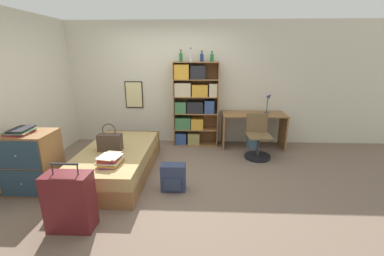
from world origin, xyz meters
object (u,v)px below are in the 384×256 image
object	(u,v)px
suitcase	(70,202)
desk_lamp	(269,100)
backpack	(173,178)
book_stack_on_bed	(110,160)
magazine_pile_on_dresser	(20,131)
bottle_brown	(191,56)
desk	(253,123)
bookcase	(193,104)
bottle_blue	(212,58)
bottle_clear	(202,57)
handbag	(110,142)
dresser	(32,162)
desk_chair	(258,144)
waste_bin	(252,141)
bed	(117,161)
bottle_green	(181,57)

from	to	relation	value
suitcase	desk_lamp	bearing A→B (deg)	44.99
backpack	book_stack_on_bed	bearing A→B (deg)	-174.18
book_stack_on_bed	magazine_pile_on_dresser	distance (m)	1.29
suitcase	bottle_brown	xyz separation A→B (m)	(1.22, 2.88, 1.54)
desk	book_stack_on_bed	bearing A→B (deg)	-140.14
bookcase	bottle_blue	size ratio (longest dim) A/B	8.54
magazine_pile_on_dresser	bottle_clear	bearing A→B (deg)	40.78
book_stack_on_bed	suitcase	distance (m)	0.85
bookcase	desk	size ratio (longest dim) A/B	1.36
handbag	bottle_brown	size ratio (longest dim) A/B	1.65
dresser	desk_chair	world-z (taller)	dresser
book_stack_on_bed	backpack	distance (m)	0.93
magazine_pile_on_dresser	bottle_blue	bearing A→B (deg)	38.32
bookcase	bottle_brown	size ratio (longest dim) A/B	6.51
bookcase	bottle_brown	xyz separation A→B (m)	(-0.04, -0.03, 0.97)
bookcase	backpack	xyz separation A→B (m)	(-0.21, -2.00, -0.71)
bottle_blue	desk	distance (m)	1.61
desk_lamp	waste_bin	xyz separation A→B (m)	(-0.30, -0.11, -0.88)
bed	bottle_blue	distance (m)	2.74
suitcase	desk	size ratio (longest dim) A/B	0.62
book_stack_on_bed	bottle_blue	xyz separation A→B (m)	(1.47, 2.12, 1.36)
bottle_green	desk	bearing A→B (deg)	-5.40
suitcase	magazine_pile_on_dresser	bearing A→B (deg)	141.88
magazine_pile_on_dresser	desk_chair	xyz separation A→B (m)	(3.57, 1.40, -0.65)
magazine_pile_on_dresser	bottle_clear	xyz separation A→B (m)	(2.48, 2.14, 0.95)
handbag	bottle_green	xyz separation A→B (m)	(1.02, 1.59, 1.29)
handbag	waste_bin	xyz separation A→B (m)	(2.54, 1.39, -0.43)
desk	bottle_blue	bearing A→B (deg)	170.85
desk_lamp	waste_bin	distance (m)	0.93
magazine_pile_on_dresser	desk_chair	world-z (taller)	magazine_pile_on_dresser
desk_lamp	bookcase	bearing A→B (deg)	177.57
handbag	magazine_pile_on_dresser	size ratio (longest dim) A/B	1.18
book_stack_on_bed	bottle_clear	size ratio (longest dim) A/B	1.82
suitcase	bottle_brown	size ratio (longest dim) A/B	2.98
book_stack_on_bed	bottle_green	world-z (taller)	bottle_green
suitcase	bottle_green	world-z (taller)	bottle_green
bottle_blue	waste_bin	bearing A→B (deg)	-12.80
handbag	bottle_clear	world-z (taller)	bottle_clear
handbag	desk_chair	xyz separation A→B (m)	(2.54, 0.86, -0.32)
book_stack_on_bed	desk_lamp	bearing A→B (deg)	37.25
bottle_brown	desk_lamp	world-z (taller)	bottle_brown
dresser	desk_lamp	size ratio (longest dim) A/B	2.03
desk_chair	book_stack_on_bed	bearing A→B (deg)	-149.43
bed	backpack	distance (m)	1.12
bed	handbag	xyz separation A→B (m)	(-0.06, -0.07, 0.37)
suitcase	bookcase	bearing A→B (deg)	66.43
handbag	bottle_green	distance (m)	2.28
backpack	desk	bearing A→B (deg)	51.71
bottle_brown	backpack	xyz separation A→B (m)	(-0.16, -1.97, -1.68)
magazine_pile_on_dresser	bottle_clear	world-z (taller)	bottle_clear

